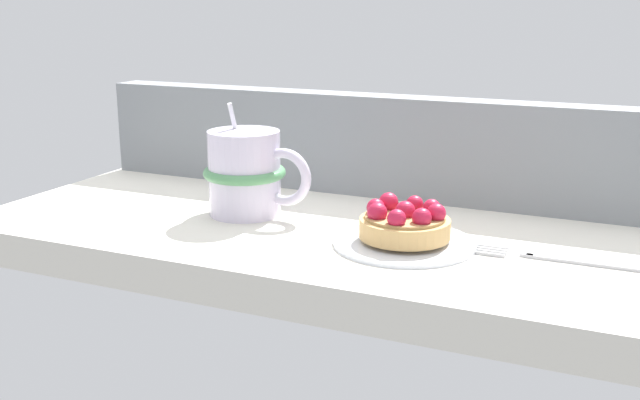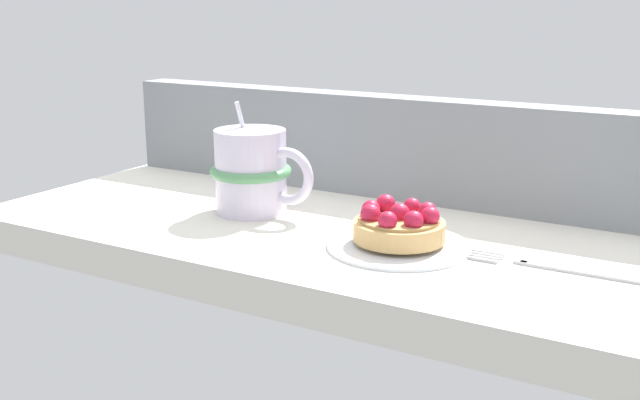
{
  "view_description": "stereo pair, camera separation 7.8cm",
  "coord_description": "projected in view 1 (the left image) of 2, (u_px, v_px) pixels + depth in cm",
  "views": [
    {
      "loc": [
        29.18,
        -70.65,
        23.1
      ],
      "look_at": [
        -1.93,
        -1.57,
        3.02
      ],
      "focal_mm": 42.86,
      "sensor_mm": 36.0,
      "label": 1
    },
    {
      "loc": [
        36.14,
        -67.07,
        23.1
      ],
      "look_at": [
        -1.93,
        -1.57,
        3.02
      ],
      "focal_mm": 42.86,
      "sensor_mm": 36.0,
      "label": 2
    }
  ],
  "objects": [
    {
      "name": "ground_plane",
      "position": [
        343.0,
        243.0,
        0.8
      ],
      "size": [
        78.27,
        33.13,
        3.73
      ],
      "primitive_type": "cube",
      "color": "silver"
    },
    {
      "name": "dessert_fork",
      "position": [
        566.0,
        259.0,
        0.69
      ],
      "size": [
        18.06,
        2.48,
        0.6
      ],
      "color": "#B7B7BC",
      "rests_on": "ground_plane"
    },
    {
      "name": "window_rail_back",
      "position": [
        390.0,
        146.0,
        0.91
      ],
      "size": [
        76.71,
        4.29,
        12.0
      ],
      "primitive_type": "cube",
      "color": "gray",
      "rests_on": "ground_plane"
    },
    {
      "name": "raspberry_tart",
      "position": [
        405.0,
        223.0,
        0.73
      ],
      "size": [
        8.75,
        8.75,
        3.75
      ],
      "color": "tan",
      "rests_on": "dessert_plate"
    },
    {
      "name": "dessert_plate",
      "position": [
        404.0,
        241.0,
        0.74
      ],
      "size": [
        13.76,
        13.76,
        0.82
      ],
      "color": "silver",
      "rests_on": "ground_plane"
    },
    {
      "name": "coffee_mug",
      "position": [
        248.0,
        173.0,
        0.83
      ],
      "size": [
        12.49,
        9.03,
        12.24
      ],
      "color": "silver",
      "rests_on": "ground_plane"
    }
  ]
}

